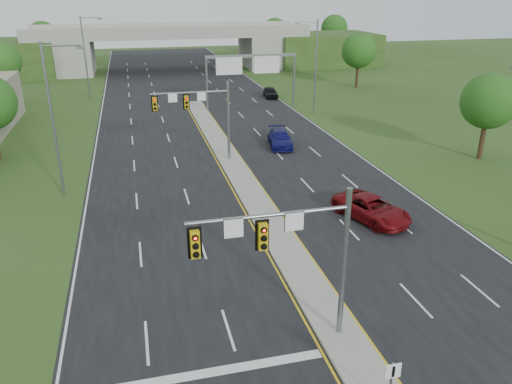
{
  "coord_description": "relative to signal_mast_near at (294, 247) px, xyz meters",
  "views": [
    {
      "loc": [
        -7.95,
        -16.67,
        14.24
      ],
      "look_at": [
        -1.29,
        9.99,
        3.0
      ],
      "focal_mm": 35.0,
      "sensor_mm": 36.0,
      "label": 1
    }
  ],
  "objects": [
    {
      "name": "tree_l_mid",
      "position": [
        -21.74,
        55.07,
        0.78
      ],
      "size": [
        5.2,
        5.2,
        8.12
      ],
      "color": "#382316",
      "rests_on": "ground"
    },
    {
      "name": "tree_back_d",
      "position": [
        40.26,
        94.07,
        1.11
      ],
      "size": [
        6.0,
        6.0,
        8.85
      ],
      "color": "#382316",
      "rests_on": "ground"
    },
    {
      "name": "tree_r_near",
      "position": [
        24.26,
        20.07,
        0.45
      ],
      "size": [
        4.8,
        4.8,
        7.6
      ],
      "color": "#382316",
      "rests_on": "ground"
    },
    {
      "name": "car_far_a",
      "position": [
        8.99,
        10.65,
        -3.92
      ],
      "size": [
        4.32,
        6.17,
        1.57
      ],
      "primitive_type": "imported",
      "rotation": [
        0.0,
        0.0,
        0.34
      ],
      "color": "maroon",
      "rests_on": "road"
    },
    {
      "name": "signal_mast_near",
      "position": [
        0.0,
        0.0,
        0.0
      ],
      "size": [
        6.62,
        0.6,
        7.0
      ],
      "color": "slate",
      "rests_on": "ground"
    },
    {
      "name": "signal_mast_far",
      "position": [
        0.0,
        25.0,
        0.0
      ],
      "size": [
        6.62,
        0.6,
        7.0
      ],
      "color": "slate",
      "rests_on": "ground"
    },
    {
      "name": "car_far_b",
      "position": [
        7.86,
        28.03,
        -3.97
      ],
      "size": [
        2.87,
        5.36,
        1.48
      ],
      "primitive_type": "imported",
      "rotation": [
        0.0,
        0.0,
        -0.16
      ],
      "color": "#0F0E57",
      "rests_on": "road"
    },
    {
      "name": "ground",
      "position": [
        2.26,
        0.07,
        -4.73
      ],
      "size": [
        240.0,
        240.0,
        0.0
      ],
      "primitive_type": "plane",
      "color": "#2C4217",
      "rests_on": "ground"
    },
    {
      "name": "tree_back_b",
      "position": [
        -21.74,
        94.07,
        0.78
      ],
      "size": [
        5.6,
        5.6,
        8.32
      ],
      "color": "#382316",
      "rests_on": "ground"
    },
    {
      "name": "road",
      "position": [
        2.26,
        35.07,
        -4.72
      ],
      "size": [
        24.0,
        160.0,
        0.02
      ],
      "primitive_type": "cube",
      "color": "black",
      "rests_on": "ground"
    },
    {
      "name": "sign_gantry",
      "position": [
        8.95,
        44.99,
        0.51
      ],
      "size": [
        11.58,
        0.44,
        6.67
      ],
      "color": "slate",
      "rests_on": "ground"
    },
    {
      "name": "lane_markings",
      "position": [
        1.66,
        28.99,
        -4.7
      ],
      "size": [
        23.72,
        160.0,
        0.01
      ],
      "color": "gold",
      "rests_on": "road"
    },
    {
      "name": "keep_right_sign",
      "position": [
        2.26,
        -4.45,
        -3.21
      ],
      "size": [
        0.6,
        0.13,
        2.2
      ],
      "color": "slate",
      "rests_on": "ground"
    },
    {
      "name": "tree_back_c",
      "position": [
        26.26,
        94.07,
        0.78
      ],
      "size": [
        5.6,
        5.6,
        8.32
      ],
      "color": "#382316",
      "rests_on": "ground"
    },
    {
      "name": "tree_r_mid",
      "position": [
        28.26,
        55.07,
        0.78
      ],
      "size": [
        5.2,
        5.2,
        8.12
      ],
      "color": "#382316",
      "rests_on": "ground"
    },
    {
      "name": "lightpole_l_mid",
      "position": [
        -11.03,
        20.07,
        1.38
      ],
      "size": [
        2.85,
        0.25,
        11.0
      ],
      "color": "slate",
      "rests_on": "ground"
    },
    {
      "name": "lightpole_r_far",
      "position": [
        15.56,
        40.07,
        1.38
      ],
      "size": [
        2.85,
        0.25,
        11.0
      ],
      "color": "slate",
      "rests_on": "ground"
    },
    {
      "name": "median",
      "position": [
        2.26,
        23.07,
        -4.63
      ],
      "size": [
        2.0,
        54.0,
        0.16
      ],
      "primitive_type": "cube",
      "color": "gray",
      "rests_on": "road"
    },
    {
      "name": "lightpole_l_far",
      "position": [
        -11.03,
        55.07,
        1.38
      ],
      "size": [
        2.85,
        0.25,
        11.0
      ],
      "color": "slate",
      "rests_on": "ground"
    },
    {
      "name": "car_far_c",
      "position": [
        13.26,
        50.82,
        -4.0
      ],
      "size": [
        2.02,
        4.27,
        1.41
      ],
      "primitive_type": "imported",
      "rotation": [
        0.0,
        0.0,
        -0.09
      ],
      "color": "black",
      "rests_on": "road"
    },
    {
      "name": "overpass",
      "position": [
        2.26,
        80.07,
        -1.17
      ],
      "size": [
        80.0,
        14.0,
        8.1
      ],
      "color": "gray",
      "rests_on": "ground"
    }
  ]
}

